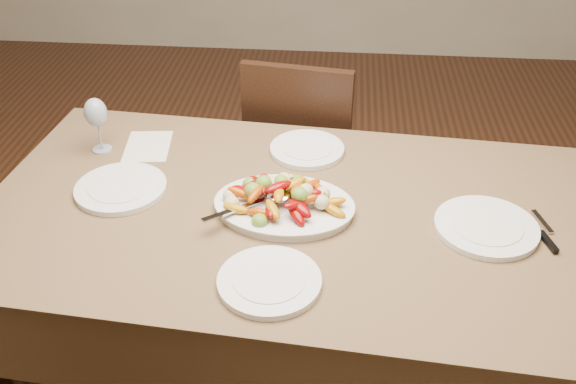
% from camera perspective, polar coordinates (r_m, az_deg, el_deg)
% --- Properties ---
extents(floor, '(6.00, 6.00, 0.00)m').
position_cam_1_polar(floor, '(2.54, -4.39, -13.55)').
color(floor, '#3A1F11').
rests_on(floor, ground).
extents(dining_table, '(1.91, 1.18, 0.76)m').
position_cam_1_polar(dining_table, '(2.15, -0.00, -9.75)').
color(dining_table, brown).
rests_on(dining_table, ground).
extents(chair_far, '(0.48, 0.48, 0.95)m').
position_cam_1_polar(chair_far, '(2.73, 1.62, 3.40)').
color(chair_far, black).
rests_on(chair_far, ground).
extents(serving_platter, '(0.43, 0.33, 0.02)m').
position_cam_1_polar(serving_platter, '(1.89, -0.34, -1.40)').
color(serving_platter, white).
rests_on(serving_platter, dining_table).
extents(roasted_vegetables, '(0.35, 0.25, 0.09)m').
position_cam_1_polar(roasted_vegetables, '(1.86, -0.35, 0.03)').
color(roasted_vegetables, '#7B0606').
rests_on(roasted_vegetables, serving_platter).
extents(serving_spoon, '(0.24, 0.24, 0.03)m').
position_cam_1_polar(serving_spoon, '(1.85, -2.52, -0.94)').
color(serving_spoon, '#9EA0A8').
rests_on(serving_spoon, serving_platter).
extents(plate_left, '(0.28, 0.28, 0.02)m').
position_cam_1_polar(plate_left, '(2.05, -14.64, 0.32)').
color(plate_left, white).
rests_on(plate_left, dining_table).
extents(plate_right, '(0.29, 0.29, 0.02)m').
position_cam_1_polar(plate_right, '(1.91, 17.20, -3.01)').
color(plate_right, white).
rests_on(plate_right, dining_table).
extents(plate_far, '(0.25, 0.25, 0.02)m').
position_cam_1_polar(plate_far, '(2.18, 1.70, 3.79)').
color(plate_far, white).
rests_on(plate_far, dining_table).
extents(plate_near, '(0.27, 0.27, 0.02)m').
position_cam_1_polar(plate_near, '(1.65, -1.66, -7.96)').
color(plate_near, white).
rests_on(plate_near, dining_table).
extents(wine_glass, '(0.08, 0.08, 0.20)m').
position_cam_1_polar(wine_glass, '(2.24, -16.57, 5.85)').
color(wine_glass, '#8C99A5').
rests_on(wine_glass, dining_table).
extents(menu_card, '(0.17, 0.23, 0.00)m').
position_cam_1_polar(menu_card, '(2.27, -12.35, 3.99)').
color(menu_card, silver).
rests_on(menu_card, dining_table).
extents(table_knife, '(0.07, 0.20, 0.01)m').
position_cam_1_polar(table_knife, '(1.95, 21.89, -3.41)').
color(table_knife, '#9EA0A8').
rests_on(table_knife, dining_table).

